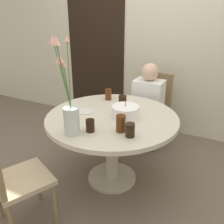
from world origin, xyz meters
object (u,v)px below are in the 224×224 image
(chair_near_front, at_px, (153,105))
(side_plate, at_px, (84,111))
(flower_vase, at_px, (70,109))
(drink_glass_4, at_px, (121,123))
(person_woman, at_px, (148,109))
(birthday_cake, at_px, (125,111))
(drink_glass_1, at_px, (90,126))
(chair_far_back, at_px, (10,174))
(drink_glass_2, at_px, (108,94))
(drink_glass_0, at_px, (130,130))
(drink_glass_3, at_px, (122,102))

(chair_near_front, distance_m, side_plate, 1.08)
(flower_vase, distance_m, drink_glass_4, 0.42)
(person_woman, bearing_deg, flower_vase, -99.74)
(birthday_cake, bearing_deg, drink_glass_4, -73.19)
(side_plate, bearing_deg, drink_glass_1, -50.50)
(chair_near_front, bearing_deg, chair_far_back, -99.59)
(chair_near_front, height_order, flower_vase, flower_vase)
(drink_glass_2, xyz_separation_m, drink_glass_4, (0.43, -0.61, 0.01))
(chair_far_back, xyz_separation_m, person_woman, (0.49, 1.67, -0.01))
(drink_glass_1, bearing_deg, birthday_cake, 71.04)
(chair_far_back, relative_size, drink_glass_0, 8.07)
(chair_far_back, bearing_deg, drink_glass_2, -72.91)
(birthday_cake, height_order, side_plate, birthday_cake)
(flower_vase, relative_size, drink_glass_0, 6.93)
(birthday_cake, distance_m, drink_glass_2, 0.48)
(chair_near_front, relative_size, side_plate, 5.49)
(drink_glass_1, distance_m, person_woman, 1.18)
(chair_near_front, xyz_separation_m, chair_far_back, (-0.50, -1.82, 0.00))
(chair_near_front, distance_m, drink_glass_0, 1.28)
(drink_glass_2, relative_size, person_woman, 0.11)
(side_plate, bearing_deg, chair_near_front, 68.97)
(chair_near_front, distance_m, chair_far_back, 1.89)
(chair_far_back, height_order, flower_vase, flower_vase)
(chair_near_front, xyz_separation_m, flower_vase, (-0.23, -1.41, 0.42))
(birthday_cake, relative_size, person_woman, 0.24)
(chair_near_front, distance_m, drink_glass_1, 1.34)
(drink_glass_1, relative_size, drink_glass_3, 0.82)
(flower_vase, xyz_separation_m, drink_glass_1, (0.11, 0.10, -0.16))
(flower_vase, distance_m, drink_glass_0, 0.49)
(flower_vase, xyz_separation_m, drink_glass_2, (-0.10, 0.83, -0.15))
(drink_glass_1, xyz_separation_m, person_woman, (0.10, 1.15, -0.26))
(drink_glass_2, bearing_deg, drink_glass_4, -54.76)
(chair_far_back, height_order, drink_glass_0, chair_far_back)
(drink_glass_0, bearing_deg, drink_glass_3, 120.38)
(birthday_cake, relative_size, drink_glass_3, 2.00)
(flower_vase, bearing_deg, drink_glass_1, 42.79)
(birthday_cake, height_order, drink_glass_2, birthday_cake)
(side_plate, xyz_separation_m, drink_glass_2, (0.05, 0.41, 0.05))
(drink_glass_3, bearing_deg, flower_vase, -100.88)
(chair_far_back, relative_size, drink_glass_2, 7.50)
(flower_vase, relative_size, drink_glass_1, 7.48)
(chair_near_front, xyz_separation_m, birthday_cake, (0.02, -0.91, 0.26))
(chair_near_front, relative_size, flower_vase, 1.17)
(flower_vase, height_order, drink_glass_0, flower_vase)
(drink_glass_1, xyz_separation_m, drink_glass_3, (0.02, 0.58, 0.01))
(chair_far_back, relative_size, drink_glass_1, 8.71)
(person_woman, bearing_deg, birthday_cake, -87.43)
(side_plate, height_order, drink_glass_2, drink_glass_2)
(chair_far_back, distance_m, side_plate, 0.87)
(birthday_cake, height_order, flower_vase, flower_vase)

